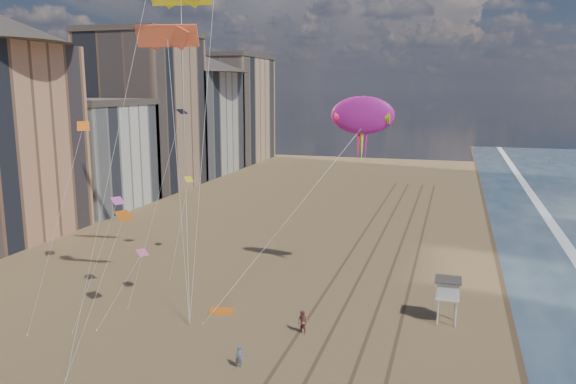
# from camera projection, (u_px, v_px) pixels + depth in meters

# --- Properties ---
(wet_sand) EXTENTS (260.00, 260.00, 0.00)m
(wet_sand) POSITION_uv_depth(u_px,v_px,m) (542.00, 270.00, 58.42)
(wet_sand) COLOR #42301E
(wet_sand) RESTS_ON ground
(tracks) EXTENTS (7.68, 120.00, 0.01)m
(tracks) POSITION_uv_depth(u_px,v_px,m) (370.00, 286.00, 53.63)
(tracks) COLOR brown
(tracks) RESTS_ON ground
(buildings) EXTENTS (34.72, 131.35, 29.00)m
(buildings) POSITION_uv_depth(u_px,v_px,m) (127.00, 118.00, 98.26)
(buildings) COLOR #C6B284
(buildings) RESTS_ON ground
(lifeguard_stand) EXTENTS (2.06, 2.06, 3.71)m
(lifeguard_stand) POSITION_uv_depth(u_px,v_px,m) (448.00, 289.00, 44.70)
(lifeguard_stand) COLOR silver
(lifeguard_stand) RESTS_ON ground
(grounded_kite) EXTENTS (2.12, 1.61, 0.22)m
(grounded_kite) POSITION_uv_depth(u_px,v_px,m) (221.00, 311.00, 47.38)
(grounded_kite) COLOR orange
(grounded_kite) RESTS_ON ground
(show_kite) EXTENTS (7.79, 6.95, 22.30)m
(show_kite) POSITION_uv_depth(u_px,v_px,m) (363.00, 116.00, 51.03)
(show_kite) COLOR #AB1A8B
(show_kite) RESTS_ON ground
(kite_flyer_a) EXTENTS (0.64, 0.47, 1.61)m
(kite_flyer_a) POSITION_uv_depth(u_px,v_px,m) (240.00, 357.00, 37.77)
(kite_flyer_a) COLOR slate
(kite_flyer_a) RESTS_ON ground
(kite_flyer_b) EXTENTS (1.14, 1.05, 1.88)m
(kite_flyer_b) POSITION_uv_depth(u_px,v_px,m) (302.00, 322.00, 43.05)
(kite_flyer_b) COLOR brown
(kite_flyer_b) RESTS_ON ground
(small_kites) EXTENTS (12.92, 18.51, 22.51)m
(small_kites) POSITION_uv_depth(u_px,v_px,m) (137.00, 146.00, 48.45)
(small_kites) COLOR yellow
(small_kites) RESTS_ON ground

